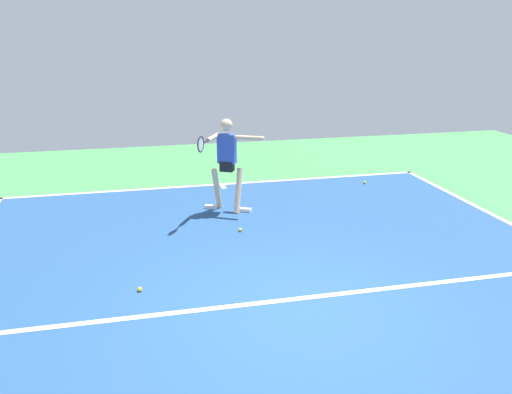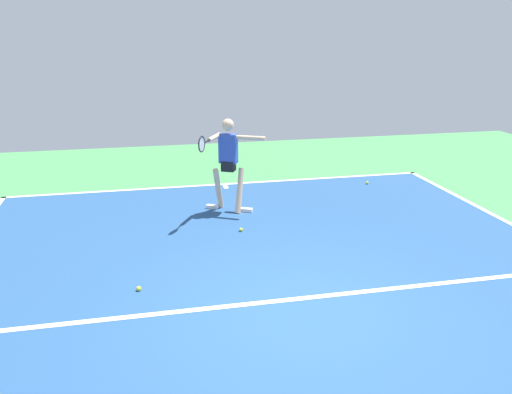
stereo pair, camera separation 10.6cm
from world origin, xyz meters
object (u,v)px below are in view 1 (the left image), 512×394
object	(u,v)px
tennis_ball_centre_court	(140,289)
tennis_ball_by_sideline	(365,182)
tennis_player	(227,159)
tennis_ball_far_corner	(240,230)

from	to	relation	value
tennis_ball_centre_court	tennis_ball_by_sideline	distance (m)	6.67
tennis_ball_centre_court	tennis_player	bearing A→B (deg)	-119.99
tennis_player	tennis_ball_centre_court	size ratio (longest dim) A/B	27.66
tennis_ball_far_corner	tennis_ball_by_sideline	xyz separation A→B (m)	(-3.40, -2.32, 0.00)
tennis_ball_centre_court	tennis_ball_by_sideline	bearing A→B (deg)	-140.92
tennis_ball_by_sideline	tennis_ball_centre_court	bearing A→B (deg)	39.08
tennis_player	tennis_ball_by_sideline	bearing A→B (deg)	-132.87
tennis_player	tennis_ball_by_sideline	xyz separation A→B (m)	(-3.42, -1.16, -1.02)
tennis_ball_by_sideline	tennis_ball_far_corner	bearing A→B (deg)	34.27
tennis_ball_centre_court	tennis_ball_by_sideline	world-z (taller)	same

